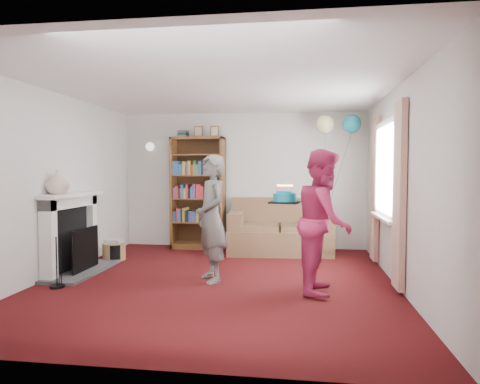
# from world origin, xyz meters

# --- Properties ---
(ground) EXTENTS (5.00, 5.00, 0.00)m
(ground) POSITION_xyz_m (0.00, 0.00, 0.00)
(ground) COLOR black
(ground) RESTS_ON ground
(wall_back) EXTENTS (4.50, 0.02, 2.50)m
(wall_back) POSITION_xyz_m (0.00, 2.51, 1.25)
(wall_back) COLOR silver
(wall_back) RESTS_ON ground
(wall_left) EXTENTS (0.02, 5.00, 2.50)m
(wall_left) POSITION_xyz_m (-2.26, 0.00, 1.25)
(wall_left) COLOR silver
(wall_left) RESTS_ON ground
(wall_right) EXTENTS (0.02, 5.00, 2.50)m
(wall_right) POSITION_xyz_m (2.26, 0.00, 1.25)
(wall_right) COLOR silver
(wall_right) RESTS_ON ground
(ceiling) EXTENTS (4.50, 5.00, 0.01)m
(ceiling) POSITION_xyz_m (0.00, 0.00, 2.50)
(ceiling) COLOR white
(ceiling) RESTS_ON wall_back
(fireplace) EXTENTS (0.55, 1.80, 1.12)m
(fireplace) POSITION_xyz_m (-2.09, 0.19, 0.51)
(fireplace) COLOR #3F3F42
(fireplace) RESTS_ON ground
(window_bay) EXTENTS (0.14, 2.02, 2.20)m
(window_bay) POSITION_xyz_m (2.21, 0.60, 1.20)
(window_bay) COLOR white
(window_bay) RESTS_ON ground
(wall_sconce) EXTENTS (0.16, 0.23, 0.16)m
(wall_sconce) POSITION_xyz_m (-1.75, 2.36, 1.88)
(wall_sconce) COLOR gold
(wall_sconce) RESTS_ON ground
(bookcase) EXTENTS (0.97, 0.42, 2.25)m
(bookcase) POSITION_xyz_m (-0.81, 2.30, 1.00)
(bookcase) COLOR #472B14
(bookcase) RESTS_ON ground
(sofa) EXTENTS (1.77, 0.94, 0.94)m
(sofa) POSITION_xyz_m (0.71, 2.07, 0.35)
(sofa) COLOR brown
(sofa) RESTS_ON ground
(wicker_basket) EXTENTS (0.36, 0.36, 0.33)m
(wicker_basket) POSITION_xyz_m (-1.90, 1.05, 0.15)
(wicker_basket) COLOR olive
(wicker_basket) RESTS_ON ground
(person_striped) EXTENTS (0.64, 0.71, 1.64)m
(person_striped) POSITION_xyz_m (-0.08, -0.00, 0.82)
(person_striped) COLOR black
(person_striped) RESTS_ON ground
(person_magenta) EXTENTS (0.74, 0.89, 1.69)m
(person_magenta) POSITION_xyz_m (1.34, -0.30, 0.84)
(person_magenta) COLOR #A9214C
(person_magenta) RESTS_ON ground
(birthday_cake) EXTENTS (0.35, 0.35, 0.22)m
(birthday_cake) POSITION_xyz_m (0.87, -0.15, 1.11)
(birthday_cake) COLOR black
(birthday_cake) RESTS_ON ground
(balloons) EXTENTS (0.75, 0.40, 1.70)m
(balloons) POSITION_xyz_m (1.69, 2.04, 2.22)
(balloons) COLOR #3F3F3F
(balloons) RESTS_ON ground
(mantel_vase) EXTENTS (0.36, 0.36, 0.33)m
(mantel_vase) POSITION_xyz_m (-2.12, -0.15, 1.29)
(mantel_vase) COLOR beige
(mantel_vase) RESTS_ON fireplace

